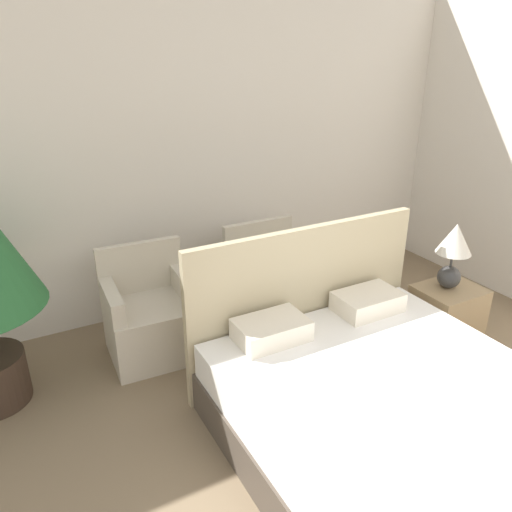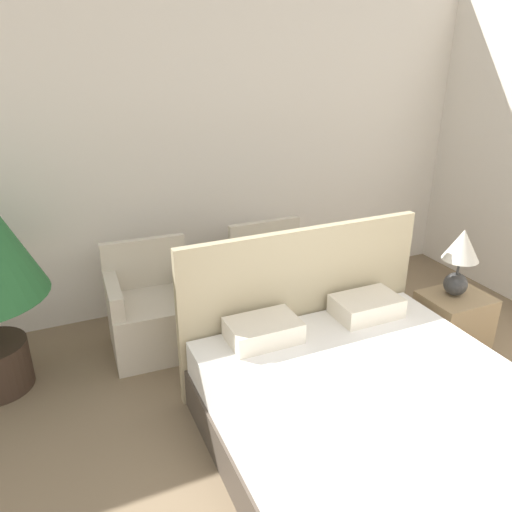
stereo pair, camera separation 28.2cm
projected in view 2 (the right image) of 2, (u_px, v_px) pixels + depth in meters
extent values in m
cube|color=silver|center=(215.00, 148.00, 4.44)|extent=(10.00, 0.06, 2.90)
cube|color=#4C4238|center=(386.00, 451.00, 2.88)|extent=(1.80, 2.05, 0.28)
cube|color=white|center=(391.00, 416.00, 2.78)|extent=(1.76, 2.01, 0.23)
cube|color=tan|center=(301.00, 304.00, 3.60)|extent=(1.83, 0.06, 1.15)
cube|color=silver|center=(263.00, 330.00, 3.25)|extent=(0.47, 0.31, 0.14)
cube|color=silver|center=(366.00, 306.00, 3.55)|extent=(0.47, 0.31, 0.14)
cube|color=beige|center=(155.00, 325.00, 4.01)|extent=(0.70, 0.64, 0.45)
cube|color=beige|center=(144.00, 263.00, 4.07)|extent=(0.67, 0.09, 0.41)
cube|color=beige|center=(114.00, 295.00, 3.78)|extent=(0.13, 0.55, 0.19)
cube|color=beige|center=(187.00, 283.00, 3.97)|extent=(0.13, 0.55, 0.19)
cube|color=beige|center=(277.00, 299.00, 4.41)|extent=(0.67, 0.61, 0.45)
cube|color=beige|center=(265.00, 243.00, 4.47)|extent=(0.67, 0.06, 0.41)
cube|color=beige|center=(247.00, 271.00, 4.18)|extent=(0.10, 0.54, 0.19)
cube|color=beige|center=(307.00, 260.00, 4.39)|extent=(0.10, 0.54, 0.19)
cube|color=#937A56|center=(452.00, 324.00, 3.96)|extent=(0.50, 0.41, 0.51)
sphere|color=#333333|center=(455.00, 284.00, 3.85)|extent=(0.18, 0.18, 0.18)
cylinder|color=#333333|center=(459.00, 266.00, 3.79)|extent=(0.02, 0.02, 0.12)
cone|color=beige|center=(462.00, 245.00, 3.72)|extent=(0.27, 0.27, 0.24)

